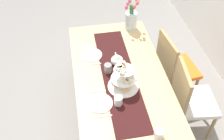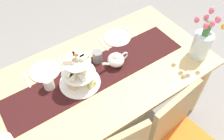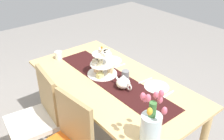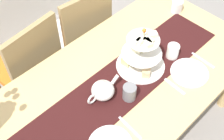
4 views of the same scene
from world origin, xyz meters
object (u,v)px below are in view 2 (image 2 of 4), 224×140
object	(u,v)px
tulip_vase	(202,42)
dinner_plate_left	(117,38)
teapot	(116,59)
dining_table	(99,81)
dinner_plate_right	(45,71)
tiered_cake_stand	(79,74)
fork_left	(131,32)
mug_white_text	(49,83)
knife_left	(103,44)
knife_right	(27,80)
chair_left	(181,140)
mug_grey	(98,56)
fork_right	(62,63)

from	to	relation	value
tulip_vase	dinner_plate_left	xyz separation A→B (m)	(0.42, -0.53, -0.14)
teapot	tulip_vase	distance (m)	0.68
dining_table	dinner_plate_right	size ratio (longest dim) A/B	7.81
tiered_cake_stand	fork_left	bearing A→B (deg)	-159.03
fork_left	mug_white_text	xyz separation A→B (m)	(0.85, 0.16, 0.04)
knife_left	tulip_vase	bearing A→B (deg)	136.70
teapot	tulip_vase	bearing A→B (deg)	154.84
teapot	dining_table	bearing A→B (deg)	0.00
dinner_plate_right	mug_white_text	xyz separation A→B (m)	(0.03, 0.16, 0.04)
dining_table	dinner_plate_left	bearing A→B (deg)	-144.33
tulip_vase	knife_right	bearing A→B (deg)	-23.28
dinner_plate_left	fork_left	size ratio (longest dim) A/B	1.53
chair_left	mug_grey	world-z (taller)	chair_left
dinner_plate_right	knife_right	distance (m)	0.15
knife_left	fork_right	size ratio (longest dim) A/B	1.13
tiered_cake_stand	chair_left	bearing A→B (deg)	120.63
dinner_plate_left	dinner_plate_right	size ratio (longest dim) A/B	1.00
dining_table	knife_right	size ratio (longest dim) A/B	10.57
tulip_vase	mug_white_text	distance (m)	1.19
mug_white_text	tulip_vase	bearing A→B (deg)	161.70
mug_grey	mug_white_text	bearing A→B (deg)	3.36
dining_table	tiered_cake_stand	xyz separation A→B (m)	(0.16, 0.00, 0.20)
knife_left	mug_grey	world-z (taller)	mug_grey
fork_left	knife_right	world-z (taller)	same
dining_table	fork_right	world-z (taller)	fork_right
tiered_cake_stand	dinner_plate_left	size ratio (longest dim) A/B	1.32
chair_left	dinner_plate_right	bearing A→B (deg)	-58.58
tulip_vase	knife_right	distance (m)	1.36
dinner_plate_right	mug_white_text	size ratio (longest dim) A/B	2.42
fork_left	mug_white_text	distance (m)	0.87
fork_left	mug_white_text	size ratio (longest dim) A/B	1.58
knife_left	mug_white_text	world-z (taller)	mug_white_text
dining_table	tiered_cake_stand	distance (m)	0.26
tiered_cake_stand	dinner_plate_right	xyz separation A→B (m)	(0.17, -0.25, -0.10)
dinner_plate_left	knife_left	world-z (taller)	dinner_plate_left
chair_left	teapot	xyz separation A→B (m)	(0.08, -0.69, 0.28)
mug_white_text	dining_table	bearing A→B (deg)	166.34
chair_left	mug_white_text	world-z (taller)	chair_left
chair_left	tulip_vase	bearing A→B (deg)	-142.36
chair_left	knife_right	world-z (taller)	chair_left
dinner_plate_right	teapot	bearing A→B (deg)	153.01
tulip_vase	fork_right	world-z (taller)	tulip_vase
dining_table	knife_left	distance (m)	0.33
fork_right	knife_right	size ratio (longest dim) A/B	0.88
fork_left	dinner_plate_right	distance (m)	0.82
dining_table	teapot	distance (m)	0.22
dinner_plate_right	fork_left	bearing A→B (deg)	180.00
teapot	knife_left	bearing A→B (deg)	-99.44
knife_left	mug_white_text	size ratio (longest dim) A/B	1.79
dining_table	chair_left	size ratio (longest dim) A/B	1.97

